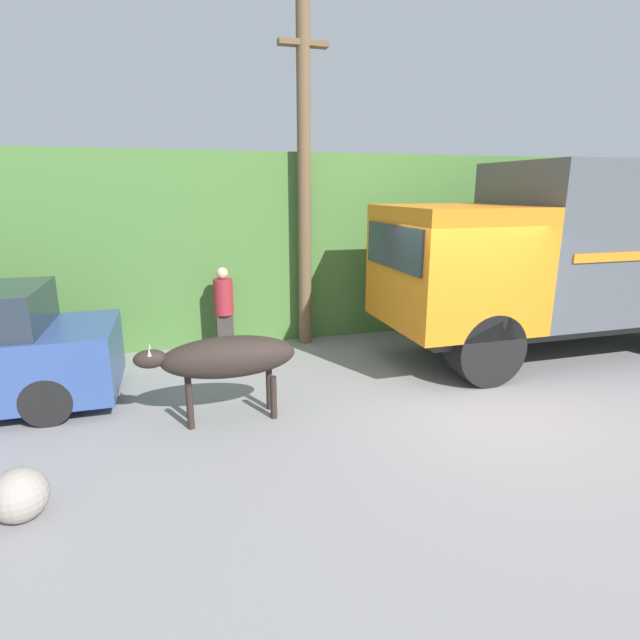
{
  "coord_description": "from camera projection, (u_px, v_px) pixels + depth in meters",
  "views": [
    {
      "loc": [
        -4.12,
        -6.0,
        3.04
      ],
      "look_at": [
        -2.1,
        0.87,
        1.14
      ],
      "focal_mm": 28.0,
      "sensor_mm": 36.0,
      "label": 1
    }
  ],
  "objects": [
    {
      "name": "ground_plane",
      "position": [
        470.0,
        398.0,
        7.47
      ],
      "size": [
        60.0,
        60.0,
        0.0
      ],
      "primitive_type": "plane",
      "color": "gray"
    },
    {
      "name": "pedestrian_on_hill",
      "position": [
        224.0,
        307.0,
        9.3
      ],
      "size": [
        0.37,
        0.37,
        1.64
      ],
      "rotation": [
        0.0,
        0.0,
        3.17
      ],
      "color": "#38332D",
      "rests_on": "ground_plane"
    },
    {
      "name": "building_backdrop",
      "position": [
        91.0,
        267.0,
        10.2
      ],
      "size": [
        5.22,
        2.7,
        2.92
      ],
      "color": "#C6B793",
      "rests_on": "ground_plane"
    },
    {
      "name": "roadside_rock",
      "position": [
        20.0,
        495.0,
        4.67
      ],
      "size": [
        0.52,
        0.52,
        0.52
      ],
      "color": "gray",
      "rests_on": "ground_plane"
    },
    {
      "name": "brown_cow",
      "position": [
        226.0,
        358.0,
        6.58
      ],
      "size": [
        2.08,
        0.56,
        1.16
      ],
      "rotation": [
        0.0,
        0.0,
        -0.25
      ],
      "color": "#2D231E",
      "rests_on": "ground_plane"
    },
    {
      "name": "utility_pole",
      "position": [
        304.0,
        177.0,
        9.36
      ],
      "size": [
        0.9,
        0.25,
        6.26
      ],
      "color": "brown",
      "rests_on": "ground_plane"
    },
    {
      "name": "cargo_truck",
      "position": [
        587.0,
        251.0,
        9.13
      ],
      "size": [
        7.35,
        2.42,
        3.48
      ],
      "rotation": [
        0.0,
        0.0,
        0.04
      ],
      "color": "#2D2D2D",
      "rests_on": "ground_plane"
    },
    {
      "name": "hillside_embankment",
      "position": [
        336.0,
        235.0,
        13.02
      ],
      "size": [
        32.0,
        5.65,
        3.71
      ],
      "color": "#4C7A38",
      "rests_on": "ground_plane"
    }
  ]
}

